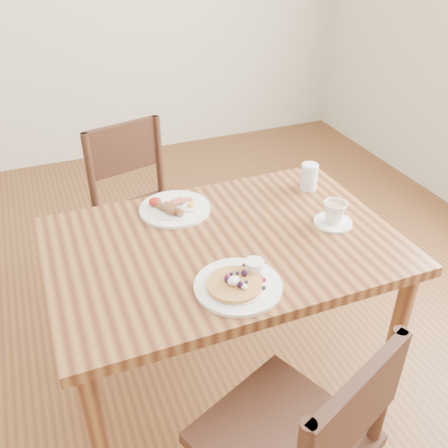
{
  "coord_description": "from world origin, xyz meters",
  "views": [
    {
      "loc": [
        -0.53,
        -1.31,
        1.74
      ],
      "look_at": [
        0.0,
        0.0,
        0.82
      ],
      "focal_mm": 40.0,
      "sensor_mm": 36.0,
      "label": 1
    }
  ],
  "objects_px": {
    "chair_near": "(299,442)",
    "pancake_plate": "(239,283)",
    "breakfast_plate": "(174,208)",
    "water_glass": "(309,177)",
    "teacup_saucer": "(334,214)",
    "chair_far": "(142,209)",
    "dining_table": "(224,264)"
  },
  "relations": [
    {
      "from": "chair_near",
      "to": "chair_far",
      "type": "relative_size",
      "value": 1.0
    },
    {
      "from": "dining_table",
      "to": "chair_near",
      "type": "height_order",
      "value": "chair_near"
    },
    {
      "from": "chair_near",
      "to": "pancake_plate",
      "type": "bearing_deg",
      "value": 69.94
    },
    {
      "from": "chair_near",
      "to": "chair_far",
      "type": "xyz_separation_m",
      "value": [
        -0.1,
        1.37,
        0.0
      ]
    },
    {
      "from": "breakfast_plate",
      "to": "dining_table",
      "type": "bearing_deg",
      "value": -68.77
    },
    {
      "from": "breakfast_plate",
      "to": "teacup_saucer",
      "type": "bearing_deg",
      "value": -30.66
    },
    {
      "from": "dining_table",
      "to": "pancake_plate",
      "type": "bearing_deg",
      "value": -101.44
    },
    {
      "from": "water_glass",
      "to": "dining_table",
      "type": "bearing_deg",
      "value": -154.31
    },
    {
      "from": "chair_near",
      "to": "breakfast_plate",
      "type": "xyz_separation_m",
      "value": [
        -0.07,
        0.89,
        0.27
      ]
    },
    {
      "from": "water_glass",
      "to": "teacup_saucer",
      "type": "bearing_deg",
      "value": -100.54
    },
    {
      "from": "teacup_saucer",
      "to": "water_glass",
      "type": "distance_m",
      "value": 0.27
    },
    {
      "from": "chair_far",
      "to": "breakfast_plate",
      "type": "relative_size",
      "value": 3.26
    },
    {
      "from": "water_glass",
      "to": "breakfast_plate",
      "type": "bearing_deg",
      "value": 176.14
    },
    {
      "from": "chair_near",
      "to": "chair_far",
      "type": "height_order",
      "value": "same"
    },
    {
      "from": "pancake_plate",
      "to": "water_glass",
      "type": "height_order",
      "value": "water_glass"
    },
    {
      "from": "chair_near",
      "to": "pancake_plate",
      "type": "relative_size",
      "value": 3.26
    },
    {
      "from": "chair_near",
      "to": "teacup_saucer",
      "type": "relative_size",
      "value": 6.29
    },
    {
      "from": "chair_far",
      "to": "teacup_saucer",
      "type": "relative_size",
      "value": 6.29
    },
    {
      "from": "chair_near",
      "to": "pancake_plate",
      "type": "height_order",
      "value": "chair_near"
    },
    {
      "from": "breakfast_plate",
      "to": "water_glass",
      "type": "distance_m",
      "value": 0.56
    },
    {
      "from": "breakfast_plate",
      "to": "teacup_saucer",
      "type": "relative_size",
      "value": 1.93
    },
    {
      "from": "breakfast_plate",
      "to": "pancake_plate",
      "type": "bearing_deg",
      "value": -84.15
    },
    {
      "from": "chair_far",
      "to": "chair_near",
      "type": "bearing_deg",
      "value": 80.43
    },
    {
      "from": "chair_near",
      "to": "teacup_saucer",
      "type": "height_order",
      "value": "chair_near"
    },
    {
      "from": "teacup_saucer",
      "to": "pancake_plate",
      "type": "bearing_deg",
      "value": -156.59
    },
    {
      "from": "pancake_plate",
      "to": "chair_near",
      "type": "bearing_deg",
      "value": -87.4
    },
    {
      "from": "teacup_saucer",
      "to": "dining_table",
      "type": "bearing_deg",
      "value": 173.88
    },
    {
      "from": "dining_table",
      "to": "chair_near",
      "type": "distance_m",
      "value": 0.65
    },
    {
      "from": "teacup_saucer",
      "to": "breakfast_plate",
      "type": "bearing_deg",
      "value": 149.34
    },
    {
      "from": "chair_near",
      "to": "teacup_saucer",
      "type": "distance_m",
      "value": 0.79
    },
    {
      "from": "pancake_plate",
      "to": "water_glass",
      "type": "relative_size",
      "value": 2.52
    },
    {
      "from": "pancake_plate",
      "to": "water_glass",
      "type": "distance_m",
      "value": 0.69
    }
  ]
}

